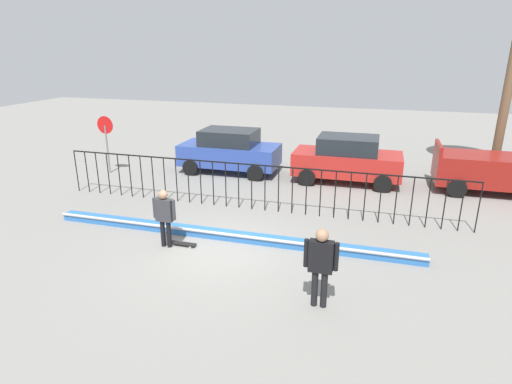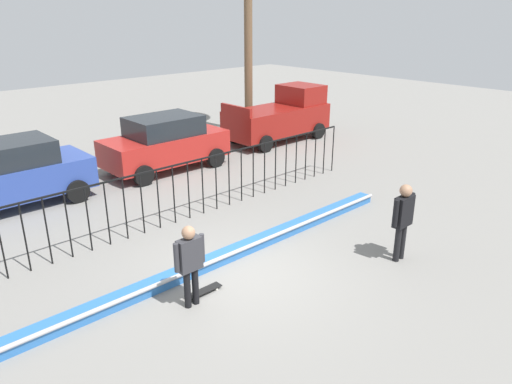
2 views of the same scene
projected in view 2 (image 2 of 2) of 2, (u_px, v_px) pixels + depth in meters
name	position (u px, v px, depth m)	size (l,w,h in m)	color
ground_plane	(243.00, 275.00, 10.32)	(60.00, 60.00, 0.00)	gray
bowl_coping_ledge	(221.00, 258.00, 10.78)	(11.00, 0.40, 0.27)	#2D6BB7
perimeter_fence	(158.00, 192.00, 12.19)	(14.04, 0.04, 1.60)	black
skateboarder	(190.00, 259.00, 8.92)	(0.67, 0.25, 1.66)	black
skateboard	(204.00, 291.00, 9.62)	(0.80, 0.20, 0.07)	black
camera_operator	(403.00, 216.00, 10.58)	(0.73, 0.27, 1.80)	black
parked_car_blue	(10.00, 174.00, 13.60)	(4.30, 2.12, 1.90)	#2D479E
parked_car_red	(165.00, 143.00, 16.79)	(4.30, 2.12, 1.90)	#B2231E
pickup_truck	(281.00, 116.00, 20.65)	(4.70, 2.12, 2.24)	maroon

